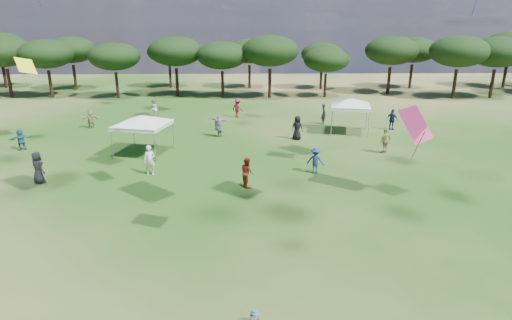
% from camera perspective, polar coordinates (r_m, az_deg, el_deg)
% --- Properties ---
extents(tree_line, '(108.78, 17.63, 7.77)m').
position_cam_1_polar(tree_line, '(56.36, 0.79, 14.30)').
color(tree_line, black).
rests_on(tree_line, ground).
extents(tent_left, '(6.60, 6.60, 3.11)m').
position_cam_1_polar(tent_left, '(30.94, -15.00, 5.57)').
color(tent_left, gray).
rests_on(tent_left, ground).
extents(tent_right, '(6.20, 6.20, 3.28)m').
position_cam_1_polar(tent_right, '(36.73, 12.56, 7.89)').
color(tent_right, gray).
rests_on(tent_right, ground).
extents(toddler, '(0.36, 0.39, 0.52)m').
position_cam_1_polar(toddler, '(14.14, -0.17, -20.32)').
color(toddler, black).
rests_on(toddler, ground).
extents(festival_crowd, '(30.48, 19.89, 1.93)m').
position_cam_1_polar(festival_crowd, '(34.01, -5.62, 4.09)').
color(festival_crowd, navy).
rests_on(festival_crowd, ground).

